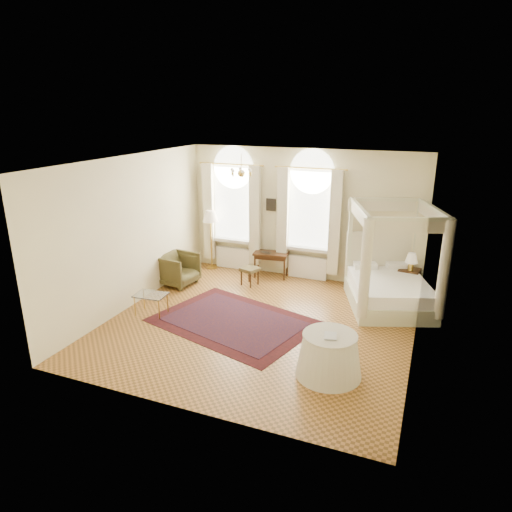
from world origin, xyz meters
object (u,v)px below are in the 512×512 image
Objects in this scene: writing_desk at (271,256)px; armchair at (178,269)px; canopy_bed at (390,285)px; nightstand at (408,282)px; side_table at (329,355)px; stool at (250,271)px; floor_lamp at (210,219)px; coffee_table at (151,296)px.

armchair is (-1.98, -1.36, -0.17)m from writing_desk.
canopy_bed is 2.90× the size of armchair.
armchair is at bearing -173.62° from canopy_bed.
canopy_bed reaches higher than nightstand.
canopy_bed is 2.30× the size of side_table.
stool is at bearing 179.08° from canopy_bed.
writing_desk is at bearing 68.45° from stool.
nightstand is (0.35, 0.83, -0.19)m from canopy_bed.
floor_lamp is 1.48× the size of side_table.
armchair is at bearing -99.26° from floor_lamp.
canopy_bed is 3.84× the size of nightstand.
armchair is at bearing 149.52° from side_table.
canopy_bed is 3.37m from stool.
writing_desk reaches higher than coffee_table.
side_table reaches higher than coffee_table.
floor_lamp is (-0.14, 3.12, 0.98)m from coffee_table.
side_table is at bearing -43.57° from floor_lamp.
floor_lamp is at bearing 170.22° from canopy_bed.
armchair reaches higher than side_table.
coffee_table is (-5.03, -3.12, 0.08)m from nightstand.
stool is at bearing -63.05° from armchair.
writing_desk is (-3.42, -0.04, 0.24)m from nightstand.
nightstand is 0.94× the size of coffee_table.
floor_lamp is at bearing 151.95° from stool.
coffee_table is at bearing 167.61° from side_table.
canopy_bed is 2.71× the size of writing_desk.
writing_desk is 1.07× the size of armchair.
floor_lamp is 5.91m from side_table.
floor_lamp is (0.23, 1.40, 0.99)m from armchair.
floor_lamp is at bearing 180.00° from nightstand.
side_table is (4.07, -0.90, -0.04)m from coffee_table.
writing_desk is at bearing -1.22° from floor_lamp.
coffee_table is at bearing -153.97° from canopy_bed.
side_table is at bearing -103.40° from nightstand.
coffee_table is (-1.61, -3.08, -0.16)m from writing_desk.
canopy_bed is at bearing -0.92° from stool.
writing_desk is (-3.07, 0.79, 0.05)m from canopy_bed.
side_table reaches higher than writing_desk.
stool is at bearing 130.46° from side_table.
floor_lamp is (-4.82, 0.83, 0.87)m from canopy_bed.
side_table is at bearing -113.69° from armchair.
nightstand is 3.43m from writing_desk.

